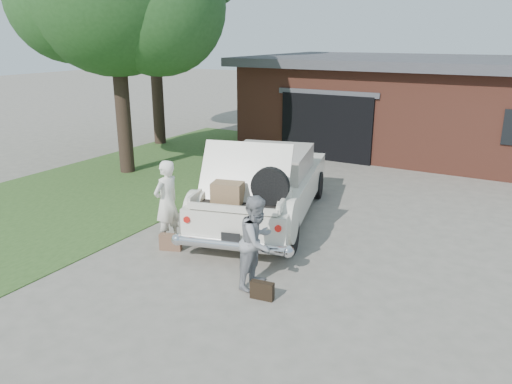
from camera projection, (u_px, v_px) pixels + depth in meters
The scene contains 8 objects.
ground at pixel (241, 254), 9.68m from camera, with size 90.00×90.00×0.00m, color gray.
grass_strip at pixel (135, 178), 14.75m from camera, with size 6.00×16.00×0.02m, color #2D4C1E.
house at pixel (426, 103), 18.22m from camera, with size 12.80×7.80×3.30m.
sedan at pixel (266, 185), 11.36m from camera, with size 3.38×5.75×2.08m.
woman_left at pixel (167, 202), 10.00m from camera, with size 0.63×0.41×1.72m, color white.
woman_right at pixel (257, 242), 8.25m from camera, with size 0.77×0.60×1.59m, color gray.
suitcase_left at pixel (171, 242), 9.81m from camera, with size 0.43×0.14×0.33m, color brown.
suitcase_right at pixel (262, 290), 7.99m from camera, with size 0.38×0.12×0.30m, color black.
Camera 1 is at (4.64, -7.56, 4.06)m, focal length 35.00 mm.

